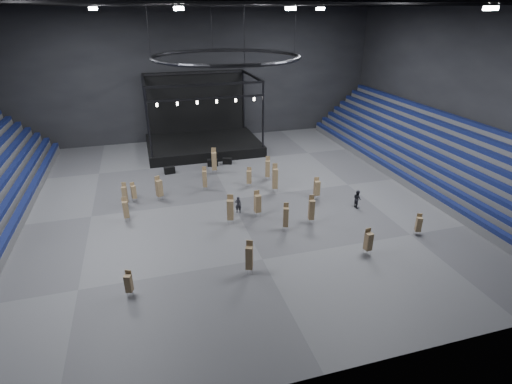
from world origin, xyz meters
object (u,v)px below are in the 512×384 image
object	(u,v)px
chair_stack_5	(230,209)
chair_stack_6	(275,178)
chair_stack_10	(126,209)
chair_stack_12	(268,168)
flight_case_mid	(213,163)
chair_stack_16	(125,194)
stage	(202,137)
chair_stack_8	(311,209)
chair_stack_11	(249,257)
chair_stack_1	(317,188)
flight_case_right	(227,161)
chair_stack_0	(159,188)
chair_stack_15	(214,161)
man_center	(238,205)
chair_stack_14	(419,224)
chair_stack_17	(258,203)
chair_stack_7	(129,283)
chair_stack_4	(134,192)
chair_stack_2	(205,178)
chair_stack_3	(249,177)
chair_stack_9	(286,217)
crew_member	(357,199)
flight_case_left	(170,170)
chair_stack_13	(368,241)

from	to	relation	value
chair_stack_5	chair_stack_6	world-z (taller)	chair_stack_6
chair_stack_10	chair_stack_12	world-z (taller)	chair_stack_12
flight_case_mid	chair_stack_16	size ratio (longest dim) A/B	0.52
stage	chair_stack_12	xyz separation A→B (m)	(4.89, -12.63, -0.13)
flight_case_mid	chair_stack_16	world-z (taller)	chair_stack_16
flight_case_mid	chair_stack_12	xyz separation A→B (m)	(4.83, -5.75, 0.92)
chair_stack_8	chair_stack_11	size ratio (longest dim) A/B	1.02
stage	chair_stack_1	distance (m)	20.04
chair_stack_11	flight_case_right	bearing A→B (deg)	104.81
chair_stack_0	chair_stack_5	distance (m)	8.39
chair_stack_15	man_center	world-z (taller)	chair_stack_15
chair_stack_14	chair_stack_17	size ratio (longest dim) A/B	0.77
man_center	chair_stack_7	bearing A→B (deg)	68.75
flight_case_right	chair_stack_4	bearing A→B (deg)	-145.02
flight_case_mid	chair_stack_12	distance (m)	7.57
chair_stack_0	chair_stack_17	world-z (taller)	chair_stack_0
chair_stack_1	chair_stack_6	distance (m)	4.23
flight_case_mid	chair_stack_1	world-z (taller)	chair_stack_1
chair_stack_2	chair_stack_16	xyz separation A→B (m)	(-7.62, -1.54, -0.06)
chair_stack_3	chair_stack_7	world-z (taller)	chair_stack_3
stage	chair_stack_4	distance (m)	16.64
chair_stack_6	chair_stack_1	bearing A→B (deg)	-28.05
chair_stack_9	crew_member	world-z (taller)	chair_stack_9
flight_case_left	chair_stack_7	bearing A→B (deg)	-101.82
flight_case_right	chair_stack_10	distance (m)	15.94
chair_stack_1	chair_stack_5	world-z (taller)	chair_stack_5
flight_case_left	chair_stack_8	distance (m)	18.16
chair_stack_10	crew_member	size ratio (longest dim) A/B	1.34
flight_case_left	chair_stack_12	world-z (taller)	chair_stack_12
chair_stack_9	chair_stack_13	world-z (taller)	chair_stack_9
flight_case_right	chair_stack_16	world-z (taller)	chair_stack_16
flight_case_mid	crew_member	distance (m)	17.78
flight_case_mid	chair_stack_6	xyz separation A→B (m)	(4.59, -8.89, 1.09)
man_center	crew_member	world-z (taller)	crew_member
chair_stack_1	chair_stack_17	distance (m)	6.64
stage	man_center	distance (m)	19.09
flight_case_left	chair_stack_8	xyz separation A→B (m)	(10.51, -14.78, 0.92)
flight_case_mid	chair_stack_14	bearing A→B (deg)	-57.07
flight_case_mid	flight_case_right	xyz separation A→B (m)	(1.77, 0.17, -0.04)
stage	chair_stack_11	size ratio (longest dim) A/B	5.60
flight_case_right	chair_stack_8	xyz separation A→B (m)	(3.72, -15.94, 0.94)
chair_stack_3	chair_stack_12	xyz separation A→B (m)	(2.35, 1.15, 0.23)
chair_stack_11	chair_stack_14	distance (m)	14.38
flight_case_left	chair_stack_9	distance (m)	17.30
chair_stack_7	chair_stack_16	distance (m)	13.34
chair_stack_7	flight_case_left	bearing A→B (deg)	98.36
chair_stack_1	chair_stack_11	size ratio (longest dim) A/B	0.87
flight_case_right	chair_stack_2	size ratio (longest dim) A/B	0.44
flight_case_right	flight_case_left	bearing A→B (deg)	-170.34
chair_stack_13	chair_stack_4	bearing A→B (deg)	132.94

